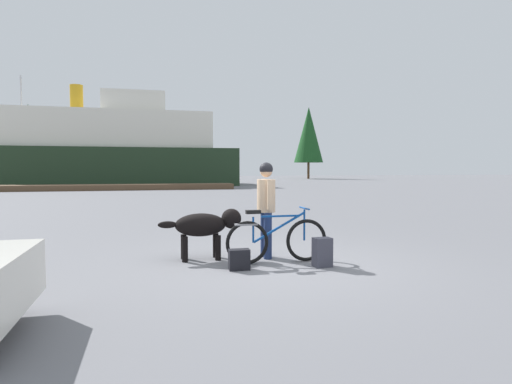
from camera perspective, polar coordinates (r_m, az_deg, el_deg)
name	(u,v)px	position (r m, az deg, el deg)	size (l,w,h in m)	color
ground_plane	(274,264)	(7.07, 2.40, -9.59)	(160.00, 160.00, 0.00)	slate
bicycle	(277,240)	(7.11, 2.75, -6.36)	(1.73, 0.44, 0.91)	black
person_cyclist	(266,201)	(7.45, 1.36, -1.19)	(0.32, 0.53, 1.66)	navy
dog	(206,225)	(7.40, -6.69, -4.43)	(1.42, 0.46, 0.86)	black
backpack	(322,252)	(6.94, 8.80, -7.92)	(0.28, 0.20, 0.46)	#3F3F4C
handbag_pannier	(239,260)	(6.67, -2.25, -8.96)	(0.32, 0.18, 0.32)	black
dock_pier	(96,187)	(32.58, -20.51, 0.58)	(19.62, 2.03, 0.40)	brown
ferry_boat	(110,151)	(41.25, -18.78, 5.22)	(22.34, 8.52, 8.92)	#1E331E
sailboat_moored	(24,180)	(43.69, -28.49, 1.42)	(7.28, 2.04, 9.77)	navy
pine_tree_far_left	(29,133)	(64.31, -27.97, 6.91)	(4.27, 4.27, 10.02)	#4C331E
pine_tree_center	(178,137)	(62.28, -10.36, 7.18)	(3.33, 3.33, 9.49)	#4C331E
pine_tree_far_right	(309,135)	(64.12, 7.01, 7.56)	(4.27, 4.27, 10.56)	#4C331E
pine_tree_mid_back	(162,134)	(67.59, -12.40, 7.56)	(3.55, 3.55, 11.36)	#4C331E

